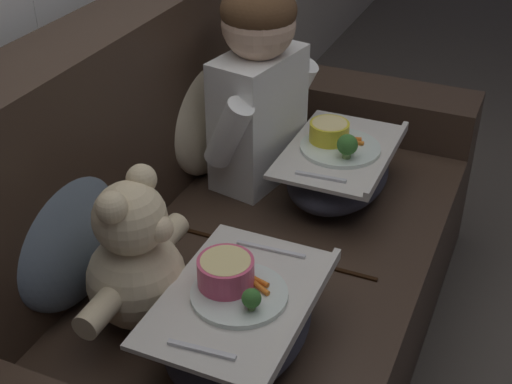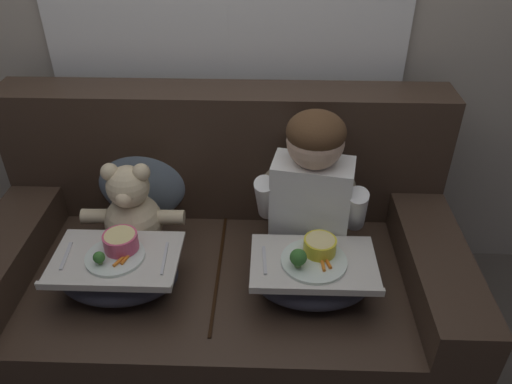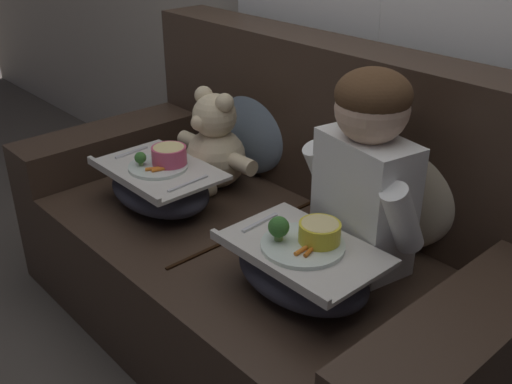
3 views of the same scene
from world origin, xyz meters
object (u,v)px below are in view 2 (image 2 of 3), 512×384
(lap_tray_child, at_px, (313,276))
(lap_tray_teddy, at_px, (119,271))
(throw_pillow_behind_teddy, at_px, (142,176))
(throw_pillow_behind_child, at_px, (308,179))
(couch, at_px, (223,265))
(teddy_bear, at_px, (132,213))
(child_figure, at_px, (313,179))

(lap_tray_child, relative_size, lap_tray_teddy, 0.98)
(lap_tray_teddy, bearing_deg, throw_pillow_behind_teddy, 90.08)
(throw_pillow_behind_teddy, distance_m, lap_tray_teddy, 0.48)
(throw_pillow_behind_child, distance_m, throw_pillow_behind_teddy, 0.71)
(couch, distance_m, teddy_bear, 0.44)
(child_figure, bearing_deg, lap_tray_teddy, -159.97)
(lap_tray_teddy, bearing_deg, couch, 34.23)
(couch, relative_size, throw_pillow_behind_teddy, 4.49)
(child_figure, bearing_deg, teddy_bear, -179.65)
(teddy_bear, xyz_separation_m, lap_tray_teddy, (0.00, -0.26, -0.08))
(throw_pillow_behind_teddy, relative_size, lap_tray_teddy, 0.91)
(child_figure, relative_size, teddy_bear, 1.47)
(child_figure, bearing_deg, couch, -177.19)
(throw_pillow_behind_child, bearing_deg, couch, -148.23)
(lap_tray_teddy, bearing_deg, lap_tray_child, -0.03)
(teddy_bear, relative_size, lap_tray_child, 0.92)
(lap_tray_child, bearing_deg, couch, 145.79)
(throw_pillow_behind_child, relative_size, teddy_bear, 1.08)
(couch, xyz_separation_m, lap_tray_child, (0.36, -0.24, 0.18))
(throw_pillow_behind_child, distance_m, lap_tray_teddy, 0.86)
(couch, height_order, throw_pillow_behind_teddy, couch)
(teddy_bear, distance_m, lap_tray_teddy, 0.27)
(throw_pillow_behind_teddy, bearing_deg, couch, -31.77)
(lap_tray_teddy, bearing_deg, throw_pillow_behind_child, 33.02)
(couch, xyz_separation_m, lap_tray_teddy, (-0.36, -0.24, 0.18))
(throw_pillow_behind_child, bearing_deg, lap_tray_teddy, -146.98)
(couch, height_order, lap_tray_child, couch)
(teddy_bear, relative_size, lap_tray_teddy, 0.91)
(throw_pillow_behind_child, distance_m, lap_tray_child, 0.48)
(throw_pillow_behind_teddy, relative_size, teddy_bear, 1.00)
(couch, bearing_deg, lap_tray_teddy, -145.77)
(throw_pillow_behind_teddy, bearing_deg, child_figure, -15.92)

